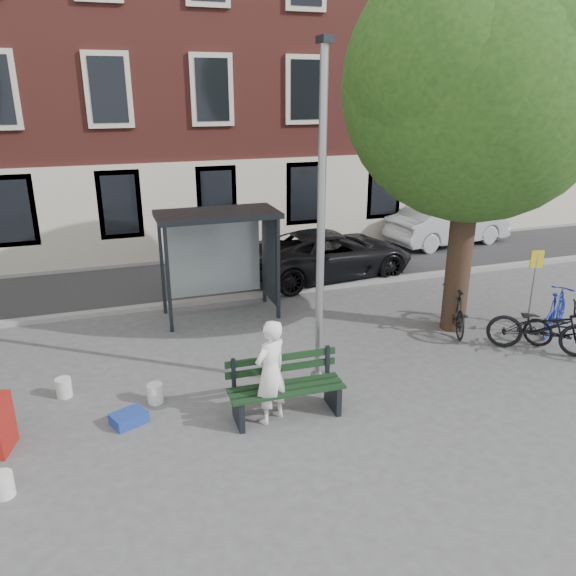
{
  "coord_description": "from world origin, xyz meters",
  "views": [
    {
      "loc": [
        -3.58,
        -8.79,
        5.32
      ],
      "look_at": [
        -0.04,
        1.67,
        1.4
      ],
      "focal_mm": 35.0,
      "sensor_mm": 36.0,
      "label": 1
    }
  ],
  "objects_px": {
    "painter": "(271,372)",
    "bike_b": "(556,311)",
    "notice_sign": "(535,272)",
    "bike_a": "(542,327)",
    "car_dark": "(330,254)",
    "bench": "(286,390)",
    "bike_c": "(569,333)",
    "bus_shelter": "(233,238)",
    "car_silver": "(448,224)",
    "lamppost": "(321,243)",
    "bike_d": "(455,309)"
  },
  "relations": [
    {
      "from": "lamppost",
      "to": "car_silver",
      "type": "height_order",
      "value": "lamppost"
    },
    {
      "from": "lamppost",
      "to": "bike_b",
      "type": "relative_size",
      "value": 3.49
    },
    {
      "from": "painter",
      "to": "bike_d",
      "type": "bearing_deg",
      "value": 174.06
    },
    {
      "from": "bench",
      "to": "bike_b",
      "type": "relative_size",
      "value": 1.14
    },
    {
      "from": "bike_c",
      "to": "bike_d",
      "type": "xyz_separation_m",
      "value": [
        -1.55,
        1.83,
        0.05
      ]
    },
    {
      "from": "car_dark",
      "to": "painter",
      "type": "bearing_deg",
      "value": 143.72
    },
    {
      "from": "painter",
      "to": "lamppost",
      "type": "bearing_deg",
      "value": -173.63
    },
    {
      "from": "lamppost",
      "to": "car_dark",
      "type": "bearing_deg",
      "value": 65.5
    },
    {
      "from": "bike_b",
      "to": "notice_sign",
      "type": "relative_size",
      "value": 0.96
    },
    {
      "from": "lamppost",
      "to": "bike_d",
      "type": "xyz_separation_m",
      "value": [
        3.94,
        1.37,
        -2.24
      ]
    },
    {
      "from": "painter",
      "to": "bench",
      "type": "height_order",
      "value": "painter"
    },
    {
      "from": "lamppost",
      "to": "bench",
      "type": "bearing_deg",
      "value": -139.72
    },
    {
      "from": "bike_c",
      "to": "bike_d",
      "type": "distance_m",
      "value": 2.4
    },
    {
      "from": "painter",
      "to": "bike_b",
      "type": "distance_m",
      "value": 7.41
    },
    {
      "from": "bike_b",
      "to": "bike_a",
      "type": "bearing_deg",
      "value": 91.46
    },
    {
      "from": "lamppost",
      "to": "notice_sign",
      "type": "bearing_deg",
      "value": 10.87
    },
    {
      "from": "car_silver",
      "to": "notice_sign",
      "type": "relative_size",
      "value": 2.52
    },
    {
      "from": "painter",
      "to": "bike_d",
      "type": "distance_m",
      "value": 5.62
    },
    {
      "from": "car_dark",
      "to": "car_silver",
      "type": "xyz_separation_m",
      "value": [
        5.49,
        2.06,
        0.05
      ]
    },
    {
      "from": "bike_c",
      "to": "notice_sign",
      "type": "height_order",
      "value": "notice_sign"
    },
    {
      "from": "bike_b",
      "to": "bike_c",
      "type": "height_order",
      "value": "bike_b"
    },
    {
      "from": "bike_c",
      "to": "car_dark",
      "type": "height_order",
      "value": "car_dark"
    },
    {
      "from": "notice_sign",
      "to": "bike_a",
      "type": "bearing_deg",
      "value": -112.11
    },
    {
      "from": "lamppost",
      "to": "bench",
      "type": "xyz_separation_m",
      "value": [
        -0.91,
        -0.77,
        -2.32
      ]
    },
    {
      "from": "bike_a",
      "to": "bike_d",
      "type": "relative_size",
      "value": 1.22
    },
    {
      "from": "car_silver",
      "to": "painter",
      "type": "bearing_deg",
      "value": 125.79
    },
    {
      "from": "bus_shelter",
      "to": "car_dark",
      "type": "xyz_separation_m",
      "value": [
        3.36,
        1.93,
        -1.21
      ]
    },
    {
      "from": "bench",
      "to": "painter",
      "type": "bearing_deg",
      "value": -160.16
    },
    {
      "from": "bike_a",
      "to": "car_silver",
      "type": "distance_m",
      "value": 8.88
    },
    {
      "from": "bike_b",
      "to": "bike_d",
      "type": "height_order",
      "value": "bike_d"
    },
    {
      "from": "painter",
      "to": "bike_c",
      "type": "relative_size",
      "value": 0.97
    },
    {
      "from": "bus_shelter",
      "to": "bike_d",
      "type": "relative_size",
      "value": 1.58
    },
    {
      "from": "lamppost",
      "to": "car_silver",
      "type": "bearing_deg",
      "value": 44.5
    },
    {
      "from": "bike_c",
      "to": "notice_sign",
      "type": "relative_size",
      "value": 1.03
    },
    {
      "from": "car_dark",
      "to": "notice_sign",
      "type": "xyz_separation_m",
      "value": [
        3.1,
        -4.91,
        0.6
      ]
    },
    {
      "from": "lamppost",
      "to": "bus_shelter",
      "type": "distance_m",
      "value": 4.24
    },
    {
      "from": "bench",
      "to": "bike_d",
      "type": "height_order",
      "value": "bike_d"
    },
    {
      "from": "bench",
      "to": "bike_d",
      "type": "bearing_deg",
      "value": 25.22
    },
    {
      "from": "car_dark",
      "to": "bike_a",
      "type": "bearing_deg",
      "value": -166.43
    },
    {
      "from": "lamppost",
      "to": "bike_c",
      "type": "distance_m",
      "value": 5.97
    },
    {
      "from": "bike_c",
      "to": "bike_a",
      "type": "bearing_deg",
      "value": 118.53
    },
    {
      "from": "bus_shelter",
      "to": "notice_sign",
      "type": "distance_m",
      "value": 7.14
    },
    {
      "from": "car_silver",
      "to": "notice_sign",
      "type": "height_order",
      "value": "notice_sign"
    },
    {
      "from": "bike_d",
      "to": "car_silver",
      "type": "relative_size",
      "value": 0.39
    },
    {
      "from": "painter",
      "to": "notice_sign",
      "type": "height_order",
      "value": "notice_sign"
    },
    {
      "from": "lamppost",
      "to": "bike_a",
      "type": "relative_size",
      "value": 2.79
    },
    {
      "from": "lamppost",
      "to": "bike_d",
      "type": "distance_m",
      "value": 4.74
    },
    {
      "from": "car_dark",
      "to": "bike_d",
      "type": "bearing_deg",
      "value": -172.12
    },
    {
      "from": "car_silver",
      "to": "bus_shelter",
      "type": "bearing_deg",
      "value": 106.56
    },
    {
      "from": "lamppost",
      "to": "car_dark",
      "type": "relative_size",
      "value": 1.2
    }
  ]
}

